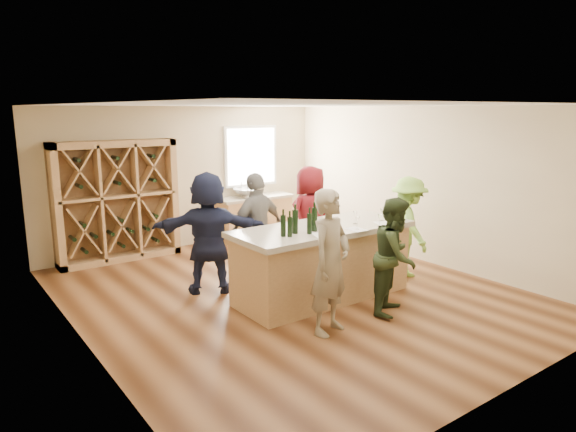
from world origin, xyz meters
TOP-DOWN VIEW (x-y plane):
  - floor at (0.00, 0.00)m, footprint 6.00×7.00m
  - ceiling at (0.00, 0.00)m, footprint 6.00×7.00m
  - wall_back at (0.00, 3.55)m, footprint 6.00×0.10m
  - wall_front at (0.00, -3.55)m, footprint 6.00×0.10m
  - wall_left at (-3.05, 0.00)m, footprint 0.10×7.00m
  - wall_right at (3.05, 0.00)m, footprint 0.10×7.00m
  - window_frame at (1.50, 3.47)m, footprint 1.30×0.06m
  - window_pane at (1.50, 3.44)m, footprint 1.18×0.01m
  - wine_rack at (-1.50, 3.27)m, footprint 2.20×0.45m
  - back_counter_base at (1.40, 3.20)m, footprint 1.60×0.58m
  - back_counter_top at (1.40, 3.20)m, footprint 1.70×0.62m
  - sink at (1.20, 3.20)m, footprint 0.54×0.54m
  - faucet at (1.20, 3.38)m, footprint 0.02×0.02m
  - tasting_counter_base at (0.28, -0.41)m, footprint 2.60×1.00m
  - tasting_counter_top at (0.28, -0.41)m, footprint 2.72×1.12m
  - wine_bottle_a at (-0.54, -0.56)m, footprint 0.09×0.09m
  - wine_bottle_b at (-0.48, -0.63)m, footprint 0.07×0.07m
  - wine_bottle_c at (-0.31, -0.52)m, footprint 0.09×0.09m
  - wine_bottle_d at (-0.17, -0.66)m, footprint 0.08×0.08m
  - wine_bottle_e at (-0.01, -0.57)m, footprint 0.10×0.10m
  - wine_glass_a at (-0.06, -0.83)m, footprint 0.08×0.08m
  - wine_glass_b at (0.54, -0.86)m, footprint 0.08×0.08m
  - wine_glass_c at (0.93, -0.91)m, footprint 0.08×0.08m
  - wine_glass_d at (0.77, -0.57)m, footprint 0.08×0.08m
  - wine_glass_e at (1.24, -0.67)m, footprint 0.08×0.08m
  - tasting_menu_a at (-0.08, -0.81)m, footprint 0.31×0.36m
  - tasting_menu_b at (0.52, -0.85)m, footprint 0.22×0.30m
  - tasting_menu_c at (1.12, -0.82)m, footprint 0.34×0.38m
  - person_near_left at (-0.43, -1.40)m, footprint 0.78×0.66m
  - person_near_right at (0.71, -1.43)m, footprint 0.88×0.75m
  - person_server at (2.10, -0.44)m, footprint 0.88×1.18m
  - person_far_mid at (-0.14, 0.69)m, footprint 1.12×0.71m
  - person_far_right at (1.03, 0.81)m, footprint 0.92×0.64m
  - person_far_left at (-0.95, 0.79)m, footprint 1.80×1.40m

SIDE VIEW (x-z plane):
  - floor at x=0.00m, z-range -0.10..0.00m
  - back_counter_base at x=1.40m, z-range 0.00..0.86m
  - tasting_counter_base at x=0.28m, z-range 0.00..1.00m
  - person_near_right at x=0.71m, z-range 0.00..1.60m
  - person_server at x=2.10m, z-range 0.00..1.66m
  - back_counter_top at x=1.40m, z-range 0.86..0.92m
  - person_far_mid at x=-0.14m, z-range 0.00..1.78m
  - person_far_right at x=1.03m, z-range 0.00..1.80m
  - person_near_left at x=-0.43m, z-range 0.00..1.81m
  - person_far_left at x=-0.95m, z-range 0.00..1.86m
  - sink at x=1.20m, z-range 0.92..1.11m
  - tasting_counter_top at x=0.28m, z-range 1.00..1.08m
  - faucet at x=1.20m, z-range 0.92..1.22m
  - tasting_menu_a at x=-0.08m, z-range 1.08..1.08m
  - tasting_menu_b at x=0.52m, z-range 1.08..1.08m
  - tasting_menu_c at x=1.12m, z-range 1.08..1.08m
  - wine_rack at x=-1.50m, z-range 0.00..2.20m
  - wine_glass_c at x=0.93m, z-range 1.08..1.25m
  - wine_glass_b at x=0.54m, z-range 1.08..1.26m
  - wine_glass_e at x=1.24m, z-range 1.08..1.27m
  - wine_glass_d at x=0.77m, z-range 1.08..1.27m
  - wine_glass_a at x=-0.06m, z-range 1.08..1.28m
  - wine_bottle_b at x=-0.48m, z-range 1.08..1.35m
  - wine_bottle_d at x=-0.17m, z-range 1.08..1.37m
  - wine_bottle_a at x=-0.54m, z-range 1.08..1.37m
  - wine_bottle_c at x=-0.31m, z-range 1.08..1.41m
  - wine_bottle_e at x=-0.01m, z-range 1.08..1.41m
  - wall_back at x=0.00m, z-range 0.00..2.80m
  - wall_front at x=0.00m, z-range 0.00..2.80m
  - wall_left at x=-3.05m, z-range 0.00..2.80m
  - wall_right at x=3.05m, z-range 0.00..2.80m
  - window_frame at x=1.50m, z-range 1.10..2.40m
  - window_pane at x=1.50m, z-range 1.16..2.34m
  - ceiling at x=0.00m, z-range 2.80..2.90m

